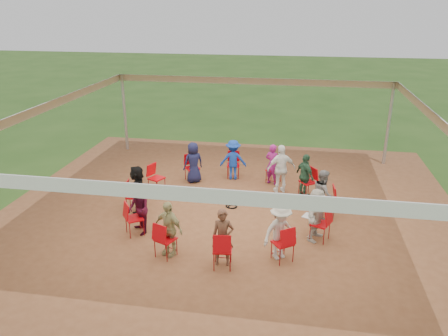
% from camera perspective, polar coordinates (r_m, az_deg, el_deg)
% --- Properties ---
extents(ground, '(80.00, 80.00, 0.00)m').
position_cam_1_polar(ground, '(12.45, 0.65, -5.90)').
color(ground, '#274816').
rests_on(ground, ground).
extents(dirt_patch, '(13.00, 13.00, 0.00)m').
position_cam_1_polar(dirt_patch, '(12.44, 0.65, -5.88)').
color(dirt_patch, brown).
rests_on(dirt_patch, ground).
extents(tent, '(10.33, 10.33, 3.00)m').
position_cam_1_polar(tent, '(11.58, 0.70, 4.65)').
color(tent, '#B2B2B7').
rests_on(tent, ground).
extents(chair_0, '(0.57, 0.56, 0.90)m').
position_cam_1_polar(chair_0, '(11.17, 12.47, -7.15)').
color(chair_0, '#C1050B').
rests_on(chair_0, ground).
extents(chair_1, '(0.48, 0.46, 0.90)m').
position_cam_1_polar(chair_1, '(12.42, 13.25, -4.25)').
color(chair_1, '#C1050B').
rests_on(chair_1, ground).
extents(chair_2, '(0.60, 0.60, 0.90)m').
position_cam_1_polar(chair_2, '(13.59, 10.88, -1.83)').
color(chair_2, '#C1050B').
rests_on(chair_2, ground).
extents(chair_3, '(0.56, 0.57, 0.90)m').
position_cam_1_polar(chair_3, '(14.42, 6.53, -0.24)').
color(chair_3, '#C1050B').
rests_on(chair_3, ground).
extents(chair_4, '(0.46, 0.48, 0.90)m').
position_cam_1_polar(chair_4, '(14.75, 1.22, 0.38)').
color(chair_4, '#C1050B').
rests_on(chair_4, ground).
extents(chair_5, '(0.60, 0.60, 0.90)m').
position_cam_1_polar(chair_5, '(14.53, -4.18, 0.00)').
color(chair_5, '#C1050B').
rests_on(chair_5, ground).
extents(chair_6, '(0.57, 0.56, 0.90)m').
position_cam_1_polar(chair_6, '(13.79, -8.81, -1.36)').
color(chair_6, '#C1050B').
rests_on(chair_6, ground).
extents(chair_7, '(0.48, 0.46, 0.90)m').
position_cam_1_polar(chair_7, '(12.67, -11.67, -3.61)').
color(chair_7, '#C1050B').
rests_on(chair_7, ground).
extents(chair_8, '(0.60, 0.60, 0.90)m').
position_cam_1_polar(chair_8, '(11.40, -11.63, -6.46)').
color(chair_8, '#C1050B').
rests_on(chair_8, ground).
extents(chair_9, '(0.56, 0.57, 0.90)m').
position_cam_1_polar(chair_9, '(10.34, -7.65, -9.22)').
color(chair_9, '#C1050B').
rests_on(chair_9, ground).
extents(chair_10, '(0.46, 0.48, 0.90)m').
position_cam_1_polar(chair_10, '(9.86, -0.19, -10.60)').
color(chair_10, '#C1050B').
rests_on(chair_10, ground).
extents(chair_11, '(0.60, 0.60, 0.90)m').
position_cam_1_polar(chair_11, '(10.19, 7.67, -9.71)').
color(chair_11, '#C1050B').
rests_on(chair_11, ground).
extents(person_seated_0, '(0.94, 1.34, 1.36)m').
position_cam_1_polar(person_seated_0, '(11.10, 11.98, -5.93)').
color(person_seated_0, beige).
rests_on(person_seated_0, ground).
extents(person_seated_1, '(0.45, 0.70, 1.36)m').
position_cam_1_polar(person_seated_1, '(12.31, 12.79, -3.25)').
color(person_seated_1, slate).
rests_on(person_seated_1, ground).
extents(person_seated_2, '(0.80, 0.88, 1.36)m').
position_cam_1_polar(person_seated_2, '(13.44, 10.54, -0.99)').
color(person_seated_2, '#2A543A').
rests_on(person_seated_2, ground).
extents(person_seated_3, '(0.58, 0.50, 1.36)m').
position_cam_1_polar(person_seated_3, '(14.24, 6.35, 0.50)').
color(person_seated_3, '#8F186D').
rests_on(person_seated_3, ground).
extents(person_seated_4, '(0.92, 0.53, 1.36)m').
position_cam_1_polar(person_seated_4, '(14.55, 1.21, 1.08)').
color(person_seated_4, '#1339A0').
rests_on(person_seated_4, ground).
extents(person_seated_5, '(0.75, 0.69, 1.36)m').
position_cam_1_polar(person_seated_5, '(14.34, -4.02, 0.73)').
color(person_seated_5, '#15183B').
rests_on(person_seated_5, ground).
extents(person_seated_6, '(0.60, 1.30, 1.36)m').
position_cam_1_polar(person_seated_6, '(12.54, -11.22, -2.65)').
color(person_seated_6, black).
rests_on(person_seated_6, ground).
extents(person_seated_7, '(0.70, 0.76, 1.36)m').
position_cam_1_polar(person_seated_7, '(11.32, -11.13, -5.30)').
color(person_seated_7, '#3E0A1C').
rests_on(person_seated_7, ground).
extents(person_seated_8, '(0.89, 0.69, 1.36)m').
position_cam_1_polar(person_seated_8, '(10.30, -7.27, -7.82)').
color(person_seated_8, tan).
rests_on(person_seated_8, ground).
extents(person_seated_9, '(0.53, 0.38, 1.36)m').
position_cam_1_polar(person_seated_9, '(9.85, -0.15, -9.08)').
color(person_seated_9, '#533222').
rests_on(person_seated_9, ground).
extents(person_seated_10, '(0.96, 0.87, 1.36)m').
position_cam_1_polar(person_seated_10, '(10.16, 7.36, -8.26)').
color(person_seated_10, beige).
rests_on(person_seated_10, ground).
extents(standing_person, '(1.01, 0.74, 1.54)m').
position_cam_1_polar(standing_person, '(13.61, 7.49, -0.12)').
color(standing_person, white).
rests_on(standing_person, ground).
extents(cable_coil, '(0.38, 0.38, 0.03)m').
position_cam_1_polar(cable_coil, '(12.80, 1.03, -5.00)').
color(cable_coil, black).
rests_on(cable_coil, ground).
extents(laptop, '(0.36, 0.40, 0.22)m').
position_cam_1_polar(laptop, '(11.17, 11.20, -5.94)').
color(laptop, '#B7B7BC').
rests_on(laptop, ground).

